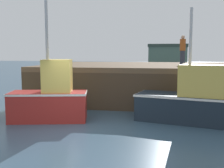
{
  "coord_description": "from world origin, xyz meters",
  "views": [
    {
      "loc": [
        2.88,
        -8.71,
        2.72
      ],
      "look_at": [
        0.49,
        4.31,
        1.22
      ],
      "focal_mm": 43.89,
      "sensor_mm": 36.0,
      "label": 1
    }
  ],
  "objects_px": {
    "fishing_boat_mid": "(192,100)",
    "rowboat": "(220,117)",
    "dockworker": "(183,50)",
    "fishing_boat_near_right": "(51,98)"
  },
  "relations": [
    {
      "from": "dockworker",
      "to": "rowboat",
      "type": "bearing_deg",
      "value": -77.32
    },
    {
      "from": "fishing_boat_mid",
      "to": "dockworker",
      "type": "xyz_separation_m",
      "value": [
        -0.02,
        5.83,
        2.02
      ]
    },
    {
      "from": "fishing_boat_mid",
      "to": "rowboat",
      "type": "distance_m",
      "value": 1.49
    },
    {
      "from": "rowboat",
      "to": "dockworker",
      "type": "bearing_deg",
      "value": 102.68
    },
    {
      "from": "rowboat",
      "to": "dockworker",
      "type": "relative_size",
      "value": 1.04
    },
    {
      "from": "fishing_boat_near_right",
      "to": "rowboat",
      "type": "relative_size",
      "value": 2.63
    },
    {
      "from": "fishing_boat_mid",
      "to": "dockworker",
      "type": "distance_m",
      "value": 6.17
    },
    {
      "from": "rowboat",
      "to": "dockworker",
      "type": "height_order",
      "value": "dockworker"
    },
    {
      "from": "fishing_boat_mid",
      "to": "rowboat",
      "type": "height_order",
      "value": "fishing_boat_mid"
    },
    {
      "from": "fishing_boat_mid",
      "to": "rowboat",
      "type": "relative_size",
      "value": 2.47
    }
  ]
}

